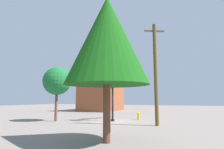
# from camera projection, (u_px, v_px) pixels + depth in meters

# --- Properties ---
(ground_plane) EXTENTS (120.00, 120.00, 0.00)m
(ground_plane) POSITION_uv_depth(u_px,v_px,m) (113.00, 121.00, 18.76)
(ground_plane) COLOR gray
(signal_pole_assembly) EXTENTS (4.38, 2.17, 6.21)m
(signal_pole_assembly) POSITION_uv_depth(u_px,v_px,m) (121.00, 78.00, 20.21)
(signal_pole_assembly) COLOR black
(signal_pole_assembly) RESTS_ON ground_plane
(utility_pole) EXTENTS (0.99, 1.63, 8.71)m
(utility_pole) POSITION_uv_depth(u_px,v_px,m) (156.00, 72.00, 16.07)
(utility_pole) COLOR brown
(utility_pole) RESTS_ON ground_plane
(fire_hydrant) EXTENTS (0.33, 0.24, 0.83)m
(fire_hydrant) POSITION_uv_depth(u_px,v_px,m) (138.00, 116.00, 20.24)
(fire_hydrant) COLOR #E1B305
(fire_hydrant) RESTS_ON ground_plane
(tree_near) EXTENTS (2.86, 2.86, 5.47)m
(tree_near) POSITION_uv_depth(u_px,v_px,m) (57.00, 81.00, 19.36)
(tree_near) COLOR brown
(tree_near) RESTS_ON ground_plane
(tree_mid) EXTENTS (4.39, 4.39, 7.75)m
(tree_mid) POSITION_uv_depth(u_px,v_px,m) (107.00, 40.00, 10.04)
(tree_mid) COLOR brown
(tree_mid) RESTS_ON ground_plane
(brick_building) EXTENTS (9.94, 6.11, 7.01)m
(brick_building) POSITION_uv_depth(u_px,v_px,m) (102.00, 93.00, 37.86)
(brick_building) COLOR brown
(brick_building) RESTS_ON ground_plane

